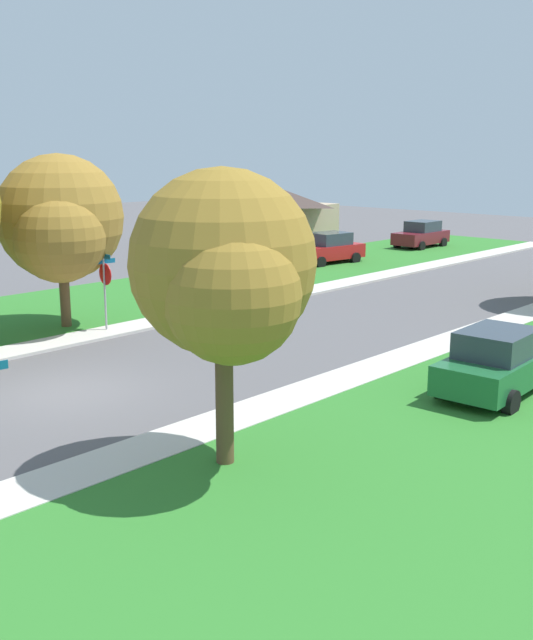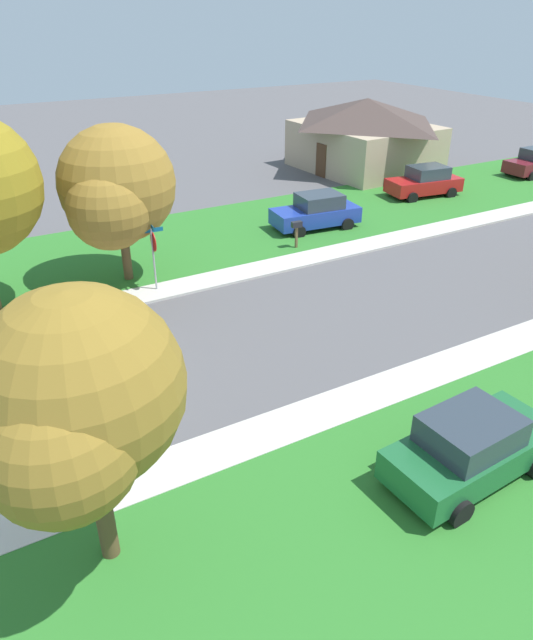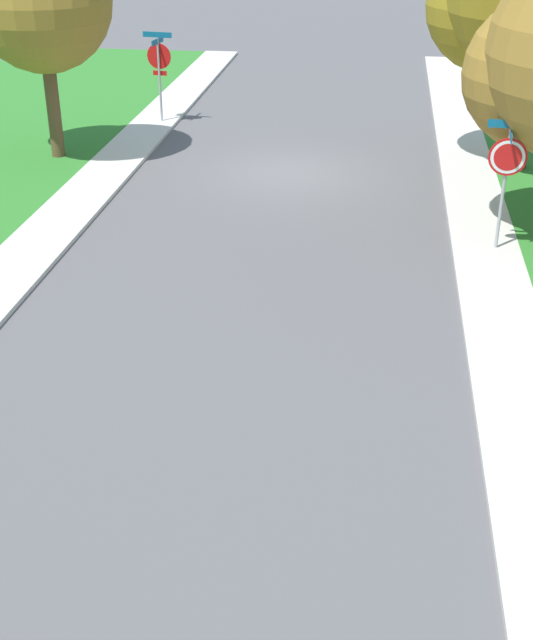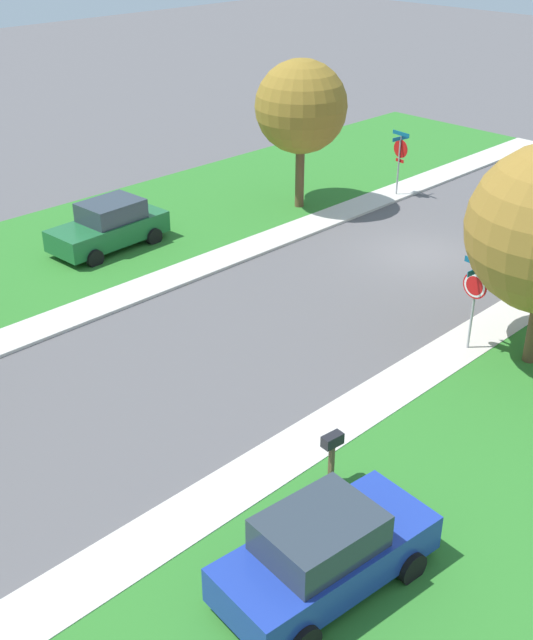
% 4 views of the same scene
% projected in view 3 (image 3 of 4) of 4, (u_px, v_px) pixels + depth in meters
% --- Properties ---
extents(ground_plane, '(120.00, 120.00, 0.00)m').
position_uv_depth(ground_plane, '(288.00, 173.00, 22.68)').
color(ground_plane, '#565456').
extents(stop_sign_near_corner, '(0.91, 0.91, 2.77)m').
position_uv_depth(stop_sign_near_corner, '(159.00, 62.00, 26.19)').
color(stop_sign_near_corner, '#9E9EA3').
rests_on(stop_sign_near_corner, ground).
extents(stop_sign_far_corner, '(0.92, 0.92, 2.77)m').
position_uv_depth(stop_sign_far_corner, '(507.00, 165.00, 17.10)').
color(stop_sign_far_corner, '#9E9EA3').
rests_on(stop_sign_far_corner, ground).
extents(tree_sidewalk_far, '(3.88, 3.61, 5.94)m').
position_uv_depth(tree_sidewalk_far, '(36.00, 5.00, 22.07)').
color(tree_sidewalk_far, brown).
rests_on(tree_sidewalk_far, ground).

